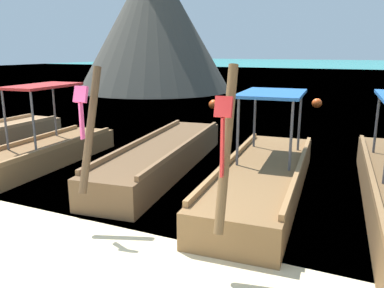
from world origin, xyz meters
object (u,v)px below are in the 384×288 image
(longtail_boat_pink_ribbon, at_px, (163,157))
(longtail_boat_red_ribbon, at_px, (263,177))
(karst_rock, at_px, (151,25))
(mooring_buoy_near, at_px, (317,103))
(mooring_buoy_far, at_px, (214,105))
(longtail_boat_green_ribbon, at_px, (27,157))

(longtail_boat_pink_ribbon, xyz_separation_m, longtail_boat_red_ribbon, (2.49, -0.55, 0.03))
(karst_rock, distance_m, mooring_buoy_near, 13.09)
(karst_rock, bearing_deg, mooring_buoy_far, -43.39)
(longtail_boat_green_ribbon, relative_size, longtail_boat_pink_ribbon, 0.97)
(longtail_boat_red_ribbon, height_order, mooring_buoy_near, longtail_boat_red_ribbon)
(mooring_buoy_far, bearing_deg, longtail_boat_pink_ribbon, -75.53)
(mooring_buoy_near, height_order, mooring_buoy_far, mooring_buoy_near)
(karst_rock, xyz_separation_m, mooring_buoy_near, (11.62, -4.41, -4.12))
(longtail_boat_red_ribbon, distance_m, mooring_buoy_near, 12.29)
(longtail_boat_green_ribbon, xyz_separation_m, mooring_buoy_near, (4.73, 13.08, -0.08))
(mooring_buoy_near, bearing_deg, longtail_boat_red_ribbon, -87.43)
(mooring_buoy_near, bearing_deg, longtail_boat_green_ribbon, -109.87)
(longtail_boat_pink_ribbon, bearing_deg, mooring_buoy_near, 80.63)
(mooring_buoy_near, bearing_deg, longtail_boat_pink_ribbon, -99.37)
(longtail_boat_red_ribbon, xyz_separation_m, karst_rock, (-12.17, 16.68, 4.02))
(longtail_boat_pink_ribbon, height_order, longtail_boat_red_ribbon, longtail_boat_red_ribbon)
(longtail_boat_green_ribbon, distance_m, mooring_buoy_far, 10.59)
(longtail_boat_pink_ribbon, xyz_separation_m, karst_rock, (-9.68, 16.13, 4.04))
(longtail_boat_green_ribbon, bearing_deg, longtail_boat_pink_ribbon, 25.94)
(longtail_boat_red_ribbon, bearing_deg, mooring_buoy_far, 116.46)
(longtail_boat_green_ribbon, relative_size, longtail_boat_red_ribbon, 1.05)
(longtail_boat_red_ribbon, distance_m, karst_rock, 21.04)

